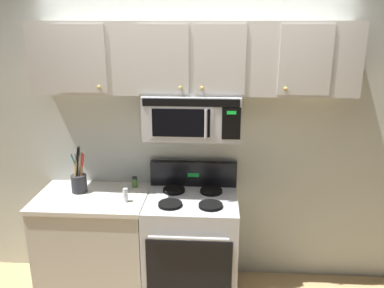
{
  "coord_description": "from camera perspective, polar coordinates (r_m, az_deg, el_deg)",
  "views": [
    {
      "loc": [
        0.19,
        -2.53,
        2.28
      ],
      "look_at": [
        0.0,
        0.49,
        1.35
      ],
      "focal_mm": 36.68,
      "sensor_mm": 36.0,
      "label": 1
    }
  ],
  "objects": [
    {
      "name": "over_range_microwave",
      "position": [
        3.15,
        0.05,
        4.19
      ],
      "size": [
        0.76,
        0.43,
        0.35
      ],
      "color": "#B7BABF"
    },
    {
      "name": "spice_jar",
      "position": [
        3.5,
        -8.33,
        -5.51
      ],
      "size": [
        0.05,
        0.05,
        0.09
      ],
      "color": "#4C7F33",
      "rests_on": "counter_segment"
    },
    {
      "name": "counter_segment",
      "position": [
        3.62,
        -13.85,
        -13.75
      ],
      "size": [
        0.93,
        0.65,
        0.9
      ],
      "color": "#BCB7AD",
      "rests_on": "ground_plane"
    },
    {
      "name": "utensil_crock_charcoal",
      "position": [
        3.48,
        -16.11,
        -5.04
      ],
      "size": [
        0.14,
        0.13,
        0.4
      ],
      "color": "#2D2D33",
      "rests_on": "counter_segment"
    },
    {
      "name": "upper_cabinets",
      "position": [
        3.11,
        0.1,
        12.41
      ],
      "size": [
        2.5,
        0.36,
        0.55
      ],
      "color": "#BCB7AD"
    },
    {
      "name": "back_wall",
      "position": [
        3.45,
        0.31,
        1.46
      ],
      "size": [
        5.2,
        0.1,
        2.7
      ],
      "primitive_type": "cube",
      "color": "silver",
      "rests_on": "ground_plane"
    },
    {
      "name": "salt_shaker",
      "position": [
        3.23,
        -9.66,
        -7.36
      ],
      "size": [
        0.04,
        0.04,
        0.11
      ],
      "color": "white",
      "rests_on": "counter_segment"
    },
    {
      "name": "stove_range",
      "position": [
        3.46,
        -0.07,
        -14.42
      ],
      "size": [
        0.76,
        0.69,
        1.12
      ],
      "color": "#B7BABF",
      "rests_on": "ground_plane"
    }
  ]
}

